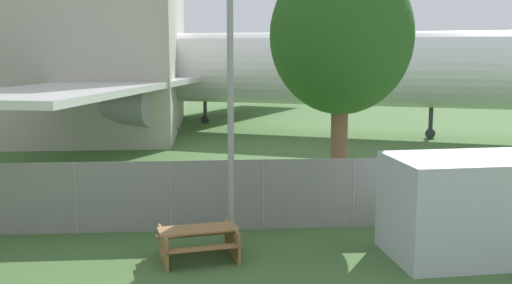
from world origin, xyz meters
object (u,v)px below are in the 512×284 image
Objects in this scene: portable_cabin at (481,207)px; tree_left_of_cabin at (341,37)px; picnic_bench_near_cabin at (198,240)px; airplane at (211,69)px.

tree_left_of_cabin is (-2.45, 4.64, 4.12)m from portable_cabin.
portable_cabin is 6.82m from picnic_bench_near_cabin.
airplane reaches higher than tree_left_of_cabin.
picnic_bench_near_cabin is 0.27× the size of tree_left_of_cabin.
airplane is 25.22m from portable_cabin.
portable_cabin is 2.15× the size of picnic_bench_near_cabin.
portable_cabin is at bearing -53.52° from airplane.
tree_left_of_cabin reaches higher than picnic_bench_near_cabin.
tree_left_of_cabin is at bearing 113.40° from portable_cabin.
picnic_bench_near_cabin is (-6.77, 0.29, -0.74)m from portable_cabin.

